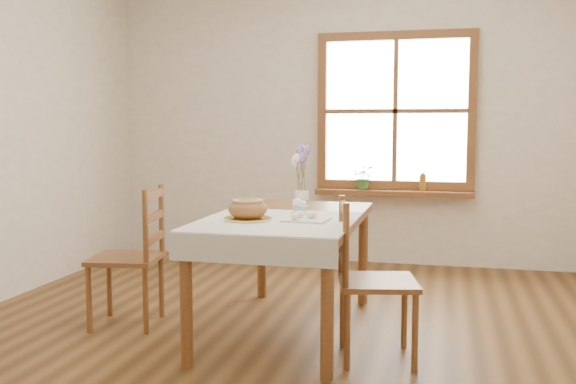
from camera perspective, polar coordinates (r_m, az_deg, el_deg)
name	(u,v)px	position (r m, az deg, el deg)	size (l,w,h in m)	color
ground	(276,345)	(3.97, -1.06, -13.48)	(5.00, 5.00, 0.00)	brown
room_walls	(276,58)	(3.76, -1.11, 11.84)	(4.60, 5.10, 2.65)	white
window	(395,111)	(6.10, 9.53, 7.10)	(1.46, 0.08, 1.46)	brown
window_sill	(393,193)	(6.07, 9.35, -0.08)	(1.46, 0.20, 0.05)	brown
dining_table	(288,229)	(4.09, 0.00, -3.28)	(0.90, 1.60, 0.75)	brown
table_linen	(276,222)	(3.78, -1.10, -2.65)	(0.91, 0.99, 0.01)	white
chair_left	(126,256)	(4.38, -14.23, -5.56)	(0.43, 0.45, 0.92)	brown
chair_right	(378,280)	(3.67, 7.97, -7.72)	(0.43, 0.45, 0.91)	brown
bread_plate	(248,219)	(3.82, -3.60, -2.40)	(0.27, 0.27, 0.01)	white
bread_loaf	(248,207)	(3.81, -3.60, -1.33)	(0.23, 0.23, 0.13)	#AB6D3C
egg_napkin	(306,220)	(3.78, 1.63, -2.49)	(0.25, 0.22, 0.01)	white
eggs	(306,215)	(3.78, 1.63, -2.07)	(0.20, 0.18, 0.04)	white
salt_shaker	(297,206)	(4.06, 0.78, -1.27)	(0.05, 0.05, 0.10)	white
pepper_shaker	(303,208)	(4.05, 1.31, -1.40)	(0.05, 0.05, 0.09)	white
flower_vase	(302,200)	(4.44, 1.23, -0.71)	(0.10, 0.10, 0.11)	white
lavender_bouquet	(302,169)	(4.42, 1.24, 2.09)	(0.17, 0.17, 0.33)	#7D60AA
potted_plant	(364,180)	(6.08, 6.76, 1.05)	(0.20, 0.23, 0.18)	#3A6C2B
amber_bottle	(423,182)	(6.04, 11.89, 0.90)	(0.06, 0.06, 0.17)	#98651C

